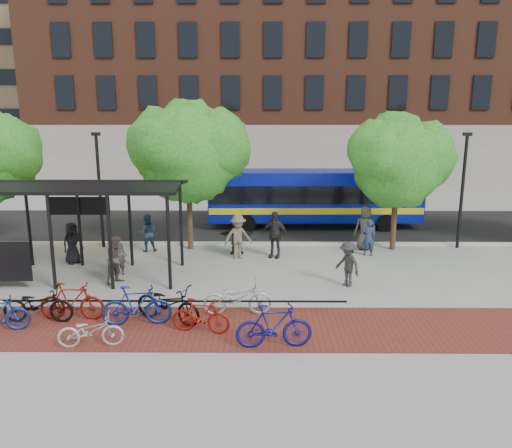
{
  "coord_description": "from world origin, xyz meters",
  "views": [
    {
      "loc": [
        0.09,
        -18.17,
        6.04
      ],
      "look_at": [
        -0.06,
        1.3,
        1.6
      ],
      "focal_mm": 35.0,
      "sensor_mm": 36.0,
      "label": 1
    }
  ],
  "objects_px": {
    "lamp_post_left": "(99,187)",
    "bike_5": "(72,301)",
    "bike_7": "(137,306)",
    "tree_b": "(190,148)",
    "bike_11": "(274,326)",
    "pedestrian_3": "(238,237)",
    "pedestrian_1": "(118,255)",
    "bus_shelter": "(32,197)",
    "bus": "(314,195)",
    "tree_c": "(400,158)",
    "pedestrian_4": "(275,234)",
    "bike_10": "(237,297)",
    "pedestrian_2": "(147,233)",
    "bike_4": "(38,305)",
    "pedestrian_7": "(368,238)",
    "pedestrian_5": "(237,236)",
    "pedestrian_8": "(117,259)",
    "pedestrian_6": "(365,228)",
    "pedestrian_9": "(348,264)",
    "bike_8": "(168,304)",
    "pedestrian_0": "(72,243)",
    "lamp_post_right": "(463,187)",
    "bike_6": "(91,331)",
    "bike_9": "(201,316)"
  },
  "relations": [
    {
      "from": "lamp_post_left",
      "to": "bike_5",
      "type": "height_order",
      "value": "lamp_post_left"
    },
    {
      "from": "bike_5",
      "to": "bike_7",
      "type": "xyz_separation_m",
      "value": [
        1.99,
        -0.37,
        0.02
      ]
    },
    {
      "from": "tree_b",
      "to": "bike_11",
      "type": "bearing_deg",
      "value": -70.56
    },
    {
      "from": "pedestrian_3",
      "to": "pedestrian_1",
      "type": "bearing_deg",
      "value": -175.56
    },
    {
      "from": "bike_5",
      "to": "bus_shelter",
      "type": "bearing_deg",
      "value": 34.85
    },
    {
      "from": "bike_11",
      "to": "bus",
      "type": "bearing_deg",
      "value": -14.64
    },
    {
      "from": "tree_c",
      "to": "pedestrian_4",
      "type": "relative_size",
      "value": 3.0
    },
    {
      "from": "bike_10",
      "to": "pedestrian_2",
      "type": "height_order",
      "value": "pedestrian_2"
    },
    {
      "from": "bike_4",
      "to": "pedestrian_7",
      "type": "height_order",
      "value": "pedestrian_7"
    },
    {
      "from": "pedestrian_3",
      "to": "pedestrian_7",
      "type": "xyz_separation_m",
      "value": [
        5.5,
        0.45,
        -0.15
      ]
    },
    {
      "from": "pedestrian_5",
      "to": "pedestrian_8",
      "type": "relative_size",
      "value": 0.89
    },
    {
      "from": "bike_7",
      "to": "bus_shelter",
      "type": "bearing_deg",
      "value": 41.13
    },
    {
      "from": "pedestrian_2",
      "to": "bike_4",
      "type": "bearing_deg",
      "value": 62.1
    },
    {
      "from": "lamp_post_left",
      "to": "pedestrian_6",
      "type": "relative_size",
      "value": 2.61
    },
    {
      "from": "bike_5",
      "to": "pedestrian_4",
      "type": "xyz_separation_m",
      "value": [
        6.13,
        6.48,
        0.41
      ]
    },
    {
      "from": "pedestrian_5",
      "to": "pedestrian_7",
      "type": "bearing_deg",
      "value": 174.63
    },
    {
      "from": "bike_11",
      "to": "pedestrian_9",
      "type": "bearing_deg",
      "value": -34.51
    },
    {
      "from": "pedestrian_7",
      "to": "bike_8",
      "type": "bearing_deg",
      "value": 46.23
    },
    {
      "from": "pedestrian_2",
      "to": "pedestrian_9",
      "type": "xyz_separation_m",
      "value": [
        8.0,
        -4.41,
        -0.03
      ]
    },
    {
      "from": "bus",
      "to": "pedestrian_1",
      "type": "relative_size",
      "value": 7.19
    },
    {
      "from": "pedestrian_3",
      "to": "bike_4",
      "type": "bearing_deg",
      "value": -152.61
    },
    {
      "from": "bike_11",
      "to": "pedestrian_0",
      "type": "relative_size",
      "value": 1.18
    },
    {
      "from": "bike_7",
      "to": "pedestrian_0",
      "type": "height_order",
      "value": "pedestrian_0"
    },
    {
      "from": "bike_4",
      "to": "bike_8",
      "type": "distance_m",
      "value": 3.78
    },
    {
      "from": "bike_8",
      "to": "pedestrian_7",
      "type": "bearing_deg",
      "value": -21.65
    },
    {
      "from": "tree_c",
      "to": "pedestrian_7",
      "type": "xyz_separation_m",
      "value": [
        -1.4,
        -1.03,
        -3.27
      ]
    },
    {
      "from": "bike_7",
      "to": "bike_10",
      "type": "distance_m",
      "value": 2.96
    },
    {
      "from": "bike_5",
      "to": "lamp_post_right",
      "type": "bearing_deg",
      "value": -60.26
    },
    {
      "from": "pedestrian_8",
      "to": "pedestrian_9",
      "type": "distance_m",
      "value": 8.17
    },
    {
      "from": "bike_10",
      "to": "pedestrian_7",
      "type": "xyz_separation_m",
      "value": [
        5.28,
        6.34,
        0.24
      ]
    },
    {
      "from": "lamp_post_right",
      "to": "bike_6",
      "type": "relative_size",
      "value": 3.02
    },
    {
      "from": "pedestrian_9",
      "to": "pedestrian_5",
      "type": "bearing_deg",
      "value": -171.02
    },
    {
      "from": "bus_shelter",
      "to": "pedestrian_7",
      "type": "bearing_deg",
      "value": 12.29
    },
    {
      "from": "tree_b",
      "to": "pedestrian_3",
      "type": "relative_size",
      "value": 3.48
    },
    {
      "from": "lamp_post_left",
      "to": "pedestrian_4",
      "type": "height_order",
      "value": "lamp_post_left"
    },
    {
      "from": "pedestrian_0",
      "to": "lamp_post_right",
      "type": "bearing_deg",
      "value": -41.47
    },
    {
      "from": "bike_4",
      "to": "pedestrian_8",
      "type": "distance_m",
      "value": 3.69
    },
    {
      "from": "bus",
      "to": "pedestrian_0",
      "type": "xyz_separation_m",
      "value": [
        -10.4,
        -6.66,
        -0.86
      ]
    },
    {
      "from": "pedestrian_4",
      "to": "pedestrian_9",
      "type": "height_order",
      "value": "pedestrian_4"
    },
    {
      "from": "tree_b",
      "to": "pedestrian_6",
      "type": "distance_m",
      "value": 8.41
    },
    {
      "from": "bike_11",
      "to": "pedestrian_0",
      "type": "bearing_deg",
      "value": 42.67
    },
    {
      "from": "pedestrian_0",
      "to": "pedestrian_7",
      "type": "bearing_deg",
      "value": -44.44
    },
    {
      "from": "tree_c",
      "to": "pedestrian_5",
      "type": "xyz_separation_m",
      "value": [
        -6.99,
        -0.81,
        -3.26
      ]
    },
    {
      "from": "tree_b",
      "to": "bike_9",
      "type": "bearing_deg",
      "value": -81.06
    },
    {
      "from": "bike_8",
      "to": "pedestrian_9",
      "type": "relative_size",
      "value": 1.34
    },
    {
      "from": "bike_7",
      "to": "tree_b",
      "type": "bearing_deg",
      "value": -9.85
    },
    {
      "from": "tree_b",
      "to": "pedestrian_7",
      "type": "xyz_separation_m",
      "value": [
        7.6,
        -1.03,
        -3.68
      ]
    },
    {
      "from": "bus",
      "to": "bike_8",
      "type": "bearing_deg",
      "value": -114.85
    },
    {
      "from": "bus_shelter",
      "to": "bus",
      "type": "distance_m",
      "value": 13.89
    },
    {
      "from": "bike_7",
      "to": "bike_11",
      "type": "xyz_separation_m",
      "value": [
        3.89,
        -1.36,
        0.0
      ]
    }
  ]
}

